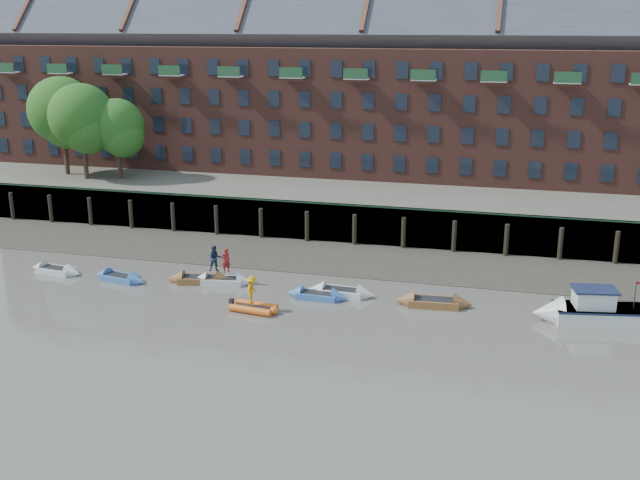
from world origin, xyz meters
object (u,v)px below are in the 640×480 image
(motor_launch, at_px, (581,311))
(rowboat_0, at_px, (56,270))
(rowboat_5, at_px, (341,292))
(rowboat_3, at_px, (222,281))
(rowboat_6, at_px, (434,302))
(rowboat_1, at_px, (120,278))
(rib_tender, at_px, (255,308))
(rowboat_2, at_px, (200,280))
(rowboat_4, at_px, (317,296))
(person_rib_crew, at_px, (252,290))
(person_rower_a, at_px, (226,260))
(person_rower_b, at_px, (215,258))

(motor_launch, bearing_deg, rowboat_0, -9.57)
(rowboat_5, bearing_deg, motor_launch, -0.66)
(rowboat_3, bearing_deg, rowboat_6, -11.36)
(rowboat_1, height_order, rib_tender, rowboat_1)
(rowboat_2, height_order, motor_launch, motor_launch)
(rowboat_4, relative_size, rowboat_5, 0.91)
(rowboat_0, distance_m, person_rib_crew, 16.64)
(rowboat_5, distance_m, rowboat_6, 6.20)
(rowboat_6, bearing_deg, rib_tender, -165.57)
(rowboat_0, bearing_deg, rowboat_5, 9.38)
(rowboat_2, relative_size, person_rower_a, 2.77)
(person_rower_b, bearing_deg, rowboat_2, 167.68)
(rowboat_4, bearing_deg, rowboat_2, 175.33)
(rowboat_6, bearing_deg, person_rower_b, 172.75)
(rowboat_3, height_order, person_rower_b, person_rower_b)
(motor_launch, relative_size, person_rower_b, 3.79)
(rowboat_0, distance_m, rowboat_1, 5.35)
(rowboat_3, bearing_deg, motor_launch, -11.37)
(person_rib_crew, bearing_deg, rowboat_3, 38.80)
(rowboat_2, bearing_deg, rowboat_5, -11.21)
(rowboat_5, xyz_separation_m, person_rib_crew, (-4.82, -4.06, 1.16))
(rowboat_4, xyz_separation_m, rib_tender, (-3.20, -3.15, 0.02))
(rowboat_1, distance_m, rowboat_2, 5.73)
(person_rower_b, distance_m, person_rib_crew, 6.09)
(rowboat_5, relative_size, person_rib_crew, 2.60)
(rowboat_2, xyz_separation_m, person_rib_crew, (5.29, -4.05, 1.15))
(rowboat_1, distance_m, rowboat_6, 21.94)
(rowboat_3, height_order, person_rower_a, person_rower_a)
(rib_tender, xyz_separation_m, person_rib_crew, (-0.23, 0.06, 1.16))
(rowboat_5, relative_size, rowboat_6, 0.92)
(rowboat_2, bearing_deg, rowboat_3, -5.51)
(rib_tender, xyz_separation_m, motor_launch, (19.70, 3.39, 0.47))
(rowboat_0, bearing_deg, rowboat_1, 3.90)
(rowboat_0, relative_size, person_rower_a, 2.51)
(person_rower_a, xyz_separation_m, person_rib_crew, (3.41, -4.29, -0.33))
(rib_tender, height_order, person_rower_b, person_rower_b)
(rowboat_3, xyz_separation_m, person_rower_a, (0.28, 0.08, 1.50))
(rowboat_2, height_order, person_rower_a, person_rower_a)
(rowboat_4, relative_size, person_rower_b, 2.29)
(rib_tender, relative_size, person_rib_crew, 1.78)
(rowboat_0, bearing_deg, motor_launch, 7.40)
(rowboat_5, height_order, rowboat_6, rowboat_6)
(person_rower_a, bearing_deg, rib_tender, 86.83)
(motor_launch, bearing_deg, rowboat_5, -12.33)
(rib_tender, distance_m, motor_launch, 20.00)
(rowboat_6, distance_m, rib_tender, 11.40)
(person_rower_a, bearing_deg, person_rib_crew, 85.38)
(rowboat_5, distance_m, rib_tender, 6.17)
(rib_tender, distance_m, person_rib_crew, 1.18)
(rowboat_6, distance_m, person_rower_a, 14.50)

